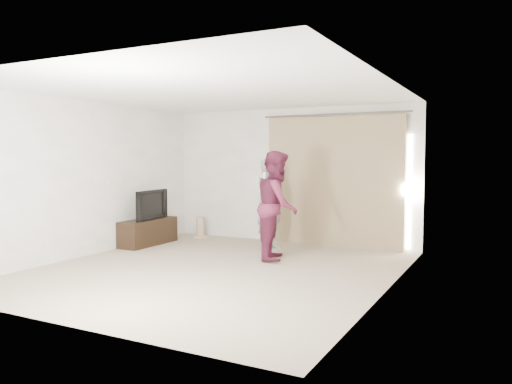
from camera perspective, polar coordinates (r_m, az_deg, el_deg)
floor at (r=7.44m, az=-4.69°, el=-8.87°), size 5.50×5.50×0.00m
wall_back at (r=9.70m, az=3.91°, el=1.89°), size 5.00×0.04×2.60m
wall_left at (r=8.85m, az=-18.60°, el=1.48°), size 0.04×5.50×2.60m
ceiling at (r=7.32m, az=-4.80°, el=11.40°), size 5.00×5.50×0.01m
curtain at (r=9.32m, az=8.90°, el=1.17°), size 2.80×0.11×2.46m
tv_console at (r=9.69m, az=-12.22°, el=-4.48°), size 0.44×1.26×0.48m
tv at (r=9.63m, az=-12.27°, el=-1.42°), size 0.21×0.97×0.55m
scratching_post at (r=10.39m, az=-6.39°, el=-4.24°), size 0.32×0.32×0.42m
person_man at (r=9.02m, az=1.56°, el=-1.37°), size 0.57×0.69×1.63m
person_woman at (r=8.07m, az=2.47°, el=-1.53°), size 0.90×1.02×1.76m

